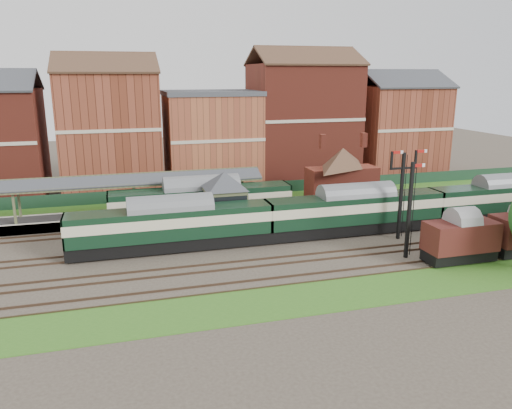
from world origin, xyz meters
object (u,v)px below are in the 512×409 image
object	(u,v)px
dmu_train	(355,210)
signal_box	(225,201)
goods_van_a	(461,238)
semaphore_bracket	(402,190)
platform_railcar	(202,202)

from	to	relation	value
dmu_train	signal_box	bearing A→B (deg)	164.64
dmu_train	goods_van_a	xyz separation A→B (m)	(4.74, -9.00, -0.33)
signal_box	dmu_train	bearing A→B (deg)	-15.36
dmu_train	semaphore_bracket	bearing A→B (deg)	-37.95
signal_box	goods_van_a	xyz separation A→B (m)	(16.57, -12.25, -1.19)
platform_railcar	signal_box	bearing A→B (deg)	-63.14
semaphore_bracket	platform_railcar	xyz separation A→B (m)	(-16.68, 9.00, -2.21)
semaphore_bracket	dmu_train	world-z (taller)	semaphore_bracket
platform_railcar	goods_van_a	bearing A→B (deg)	-40.39
semaphore_bracket	goods_van_a	size ratio (longest dim) A/B	1.41
goods_van_a	semaphore_bracket	bearing A→B (deg)	103.26
signal_box	platform_railcar	distance (m)	3.72
semaphore_bracket	goods_van_a	distance (m)	7.18
dmu_train	goods_van_a	world-z (taller)	dmu_train
semaphore_bracket	signal_box	bearing A→B (deg)	159.08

